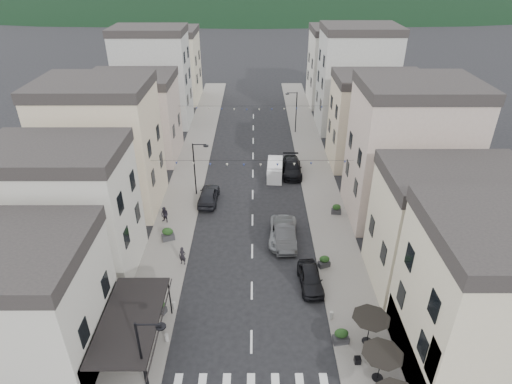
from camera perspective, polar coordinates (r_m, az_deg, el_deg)
sidewalk_left at (r=52.22m, az=-8.69°, el=2.99°), size 4.00×76.00×0.12m
sidewalk_right at (r=52.15m, az=7.86°, el=3.01°), size 4.00×76.00×0.12m
bistro_building at (r=29.38m, az=29.76°, el=-13.36°), size 10.00×8.00×10.00m
boutique_awning at (r=28.75m, az=-15.88°, el=-16.08°), size 3.77×7.50×3.28m
buildings_row_left at (r=56.62m, az=-15.54°, el=11.02°), size 10.20×54.16×14.00m
buildings_row_right at (r=55.36m, az=15.05°, el=10.89°), size 10.20×54.16×14.50m
cafe_terrace at (r=27.87m, az=16.43°, el=-20.35°), size 2.50×8.10×2.53m
streetlamp_left_near at (r=26.04m, az=-14.51°, el=-20.07°), size 1.70×0.56×6.00m
streetlamp_left_far at (r=45.06m, az=-7.90°, el=3.72°), size 1.70×0.56×6.00m
streetlamp_right_far at (r=61.61m, az=5.14°, el=11.07°), size 1.70×0.56×6.00m
bollards at (r=30.08m, az=-0.63°, el=-19.52°), size 11.66×10.26×0.60m
bunting_near at (r=40.20m, az=-0.50°, el=3.78°), size 19.00×0.28×0.62m
bunting_far at (r=55.05m, az=-0.41°, el=11.06°), size 19.00×0.28×0.62m
parked_car_a at (r=34.46m, az=7.26°, el=-11.32°), size 1.96×4.33×1.44m
parked_car_b at (r=38.75m, az=3.79°, el=-5.64°), size 2.01×5.20×1.69m
parked_car_c at (r=39.13m, az=3.62°, el=-5.41°), size 2.84×5.55×1.50m
parked_car_d at (r=50.66m, az=4.79°, el=3.29°), size 2.30×5.51×1.59m
parked_car_e at (r=44.91m, az=-6.34°, el=-0.43°), size 2.17×4.91×1.64m
delivery_van at (r=49.60m, az=2.52°, el=3.04°), size 1.99×4.39×2.05m
pedestrian_a at (r=36.51m, az=-9.78°, el=-8.39°), size 0.68×0.53×1.65m
pedestrian_b at (r=42.10m, az=-12.07°, el=-2.99°), size 0.99×0.90×1.64m
planter_la at (r=32.83m, az=-12.72°, el=-14.67°), size 1.07×0.86×1.05m
planter_lb at (r=39.70m, az=-11.67°, el=-5.51°), size 1.27×0.97×1.26m
planter_ra at (r=30.63m, az=11.28°, el=-18.33°), size 1.15×0.76×1.19m
planter_rb at (r=36.35m, az=9.08°, el=-9.12°), size 1.08×0.84×1.07m
planter_rc at (r=43.39m, az=10.66°, el=-2.25°), size 1.00×0.63×1.06m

